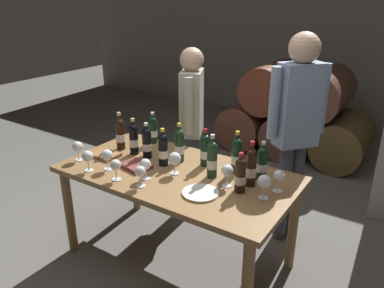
# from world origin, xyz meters

# --- Properties ---
(ground_plane) EXTENTS (14.00, 14.00, 0.00)m
(ground_plane) POSITION_xyz_m (0.00, 0.00, 0.00)
(ground_plane) COLOR #66635E
(cellar_back_wall) EXTENTS (10.00, 0.24, 2.80)m
(cellar_back_wall) POSITION_xyz_m (0.00, 4.20, 1.40)
(cellar_back_wall) COLOR gray
(cellar_back_wall) RESTS_ON ground_plane
(barrel_stack) EXTENTS (1.86, 0.90, 1.15)m
(barrel_stack) POSITION_xyz_m (0.00, 2.60, 0.52)
(barrel_stack) COLOR brown
(barrel_stack) RESTS_ON ground_plane
(dining_table) EXTENTS (1.70, 0.90, 0.76)m
(dining_table) POSITION_xyz_m (0.00, 0.00, 0.67)
(dining_table) COLOR olive
(dining_table) RESTS_ON ground_plane
(wine_bottle_0) EXTENTS (0.07, 0.07, 0.32)m
(wine_bottle_0) POSITION_xyz_m (0.53, 0.10, 0.90)
(wine_bottle_0) COLOR black
(wine_bottle_0) RESTS_ON dining_table
(wine_bottle_1) EXTENTS (0.07, 0.07, 0.29)m
(wine_bottle_1) POSITION_xyz_m (-0.34, 0.08, 0.88)
(wine_bottle_1) COLOR black
(wine_bottle_1) RESTS_ON dining_table
(wine_bottle_2) EXTENTS (0.07, 0.07, 0.31)m
(wine_bottle_2) POSITION_xyz_m (0.36, 0.23, 0.89)
(wine_bottle_2) COLOR black
(wine_bottle_2) RESTS_ON dining_table
(wine_bottle_3) EXTENTS (0.07, 0.07, 0.30)m
(wine_bottle_3) POSITION_xyz_m (-0.48, 0.09, 0.89)
(wine_bottle_3) COLOR black
(wine_bottle_3) RESTS_ON dining_table
(wine_bottle_4) EXTENTS (0.07, 0.07, 0.32)m
(wine_bottle_4) POSITION_xyz_m (-0.64, 0.10, 0.90)
(wine_bottle_4) COLOR black
(wine_bottle_4) RESTS_ON dining_table
(wine_bottle_5) EXTENTS (0.07, 0.07, 0.29)m
(wine_bottle_5) POSITION_xyz_m (-0.15, 0.04, 0.89)
(wine_bottle_5) COLOR black
(wine_bottle_5) RESTS_ON dining_table
(wine_bottle_6) EXTENTS (0.07, 0.07, 0.27)m
(wine_bottle_6) POSITION_xyz_m (0.51, -0.01, 0.88)
(wine_bottle_6) COLOR black
(wine_bottle_6) RESTS_ON dining_table
(wine_bottle_7) EXTENTS (0.07, 0.07, 0.28)m
(wine_bottle_7) POSITION_xyz_m (0.55, 0.23, 0.88)
(wine_bottle_7) COLOR black
(wine_bottle_7) RESTS_ON dining_table
(wine_bottle_8) EXTENTS (0.07, 0.07, 0.29)m
(wine_bottle_8) POSITION_xyz_m (0.11, 0.21, 0.89)
(wine_bottle_8) COLOR black
(wine_bottle_8) RESTS_ON dining_table
(wine_bottle_9) EXTENTS (0.07, 0.07, 0.32)m
(wine_bottle_9) POSITION_xyz_m (0.25, 0.07, 0.90)
(wine_bottle_9) COLOR #19381E
(wine_bottle_9) RESTS_ON dining_table
(wine_bottle_10) EXTENTS (0.07, 0.07, 0.31)m
(wine_bottle_10) POSITION_xyz_m (-0.09, 0.17, 0.89)
(wine_bottle_10) COLOR #19381E
(wine_bottle_10) RESTS_ON dining_table
(wine_bottle_11) EXTENTS (0.07, 0.07, 0.27)m
(wine_bottle_11) POSITION_xyz_m (-0.51, 0.36, 0.88)
(wine_bottle_11) COLOR black
(wine_bottle_11) RESTS_ON dining_table
(wine_glass_0) EXTENTS (0.09, 0.09, 0.16)m
(wine_glass_0) POSITION_xyz_m (0.68, -0.01, 0.87)
(wine_glass_0) COLOR white
(wine_glass_0) RESTS_ON dining_table
(wine_glass_1) EXTENTS (0.08, 0.08, 0.16)m
(wine_glass_1) POSITION_xyz_m (0.41, 0.01, 0.87)
(wine_glass_1) COLOR white
(wine_glass_1) RESTS_ON dining_table
(wine_glass_2) EXTENTS (0.07, 0.07, 0.15)m
(wine_glass_2) POSITION_xyz_m (-0.07, -0.31, 0.86)
(wine_glass_2) COLOR white
(wine_glass_2) RESTS_ON dining_table
(wine_glass_3) EXTENTS (0.08, 0.08, 0.15)m
(wine_glass_3) POSITION_xyz_m (-0.11, -0.21, 0.87)
(wine_glass_3) COLOR white
(wine_glass_3) RESTS_ON dining_table
(wine_glass_4) EXTENTS (0.08, 0.08, 0.16)m
(wine_glass_4) POSITION_xyz_m (-0.54, -0.34, 0.87)
(wine_glass_4) COLOR white
(wine_glass_4) RESTS_ON dining_table
(wine_glass_5) EXTENTS (0.08, 0.08, 0.15)m
(wine_glass_5) POSITION_xyz_m (-0.28, -0.33, 0.87)
(wine_glass_5) COLOR white
(wine_glass_5) RESTS_ON dining_table
(wine_glass_6) EXTENTS (0.07, 0.07, 0.15)m
(wine_glass_6) POSITION_xyz_m (0.72, 0.13, 0.87)
(wine_glass_6) COLOR white
(wine_glass_6) RESTS_ON dining_table
(wine_glass_7) EXTENTS (0.08, 0.08, 0.15)m
(wine_glass_7) POSITION_xyz_m (-0.75, -0.25, 0.87)
(wine_glass_7) COLOR white
(wine_glass_7) RESTS_ON dining_table
(wine_glass_8) EXTENTS (0.08, 0.08, 0.16)m
(wine_glass_8) POSITION_xyz_m (-0.44, -0.24, 0.87)
(wine_glass_8) COLOR white
(wine_glass_8) RESTS_ON dining_table
(wine_glass_9) EXTENTS (0.09, 0.09, 0.16)m
(wine_glass_9) POSITION_xyz_m (0.01, -0.03, 0.87)
(wine_glass_9) COLOR white
(wine_glass_9) RESTS_ON dining_table
(tasting_notebook) EXTENTS (0.22, 0.16, 0.03)m
(tasting_notebook) POSITION_xyz_m (-0.63, -0.09, 0.77)
(tasting_notebook) COLOR #936038
(tasting_notebook) RESTS_ON dining_table
(leather_ledger) EXTENTS (0.25, 0.20, 0.03)m
(leather_ledger) POSITION_xyz_m (-0.30, -0.11, 0.77)
(leather_ledger) COLOR brown
(leather_ledger) RESTS_ON dining_table
(serving_plate) EXTENTS (0.24, 0.24, 0.01)m
(serving_plate) POSITION_xyz_m (0.32, -0.18, 0.77)
(serving_plate) COLOR white
(serving_plate) RESTS_ON dining_table
(sommelier_presenting) EXTENTS (0.34, 0.40, 1.72)m
(sommelier_presenting) POSITION_xyz_m (0.60, 0.75, 1.04)
(sommelier_presenting) COLOR #383842
(sommelier_presenting) RESTS_ON ground_plane
(taster_seated_left) EXTENTS (0.30, 0.45, 1.54)m
(taster_seated_left) POSITION_xyz_m (-0.35, 0.72, 0.92)
(taster_seated_left) COLOR #383842
(taster_seated_left) RESTS_ON ground_plane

